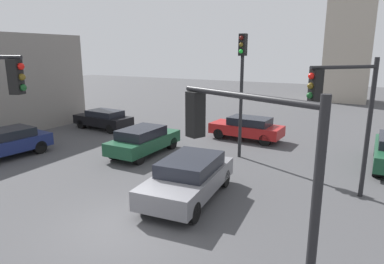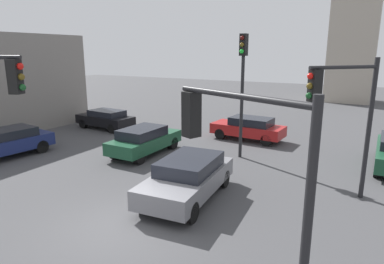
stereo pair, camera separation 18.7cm
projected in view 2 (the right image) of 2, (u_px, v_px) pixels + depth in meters
name	position (u px, v px, depth m)	size (l,w,h in m)	color
ground_plane	(124.00, 227.00, 10.17)	(99.19, 99.19, 0.00)	#424244
traffic_light_0	(343.00, 104.00, 11.03)	(1.92, 2.19, 4.98)	black
traffic_light_2	(237.00, 152.00, 6.44)	(3.15, 1.49, 4.56)	black
traffic_light_3	(243.00, 74.00, 15.96)	(0.35, 0.47, 5.96)	black
car_1	(144.00, 140.00, 17.22)	(1.82, 4.27, 1.42)	#19472D
car_2	(3.00, 143.00, 16.69)	(2.31, 4.76, 1.41)	navy
car_4	(248.00, 128.00, 20.02)	(4.32, 1.93, 1.38)	maroon
car_5	(106.00, 119.00, 22.93)	(4.21, 1.96, 1.30)	black
car_6	(188.00, 177.00, 12.05)	(2.32, 4.69, 1.48)	slate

